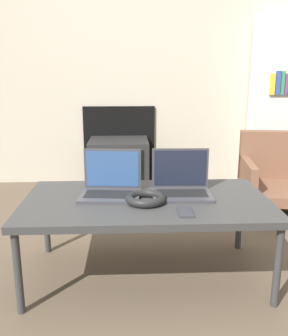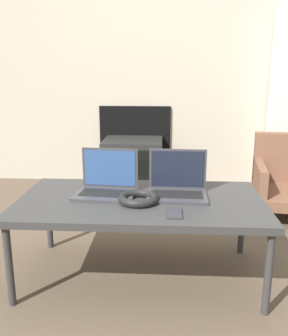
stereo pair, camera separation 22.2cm
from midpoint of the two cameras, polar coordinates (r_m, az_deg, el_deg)
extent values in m
plane|color=brown|center=(1.98, -2.73, -18.86)|extent=(14.00, 14.00, 0.00)
cube|color=#B7AD99|center=(3.71, -2.89, 17.80)|extent=(7.00, 0.06, 2.60)
cube|color=black|center=(3.74, -5.49, 3.54)|extent=(0.70, 0.03, 0.76)
cube|color=#333333|center=(1.96, -2.87, -5.26)|extent=(1.28, 0.69, 0.04)
cylinder|color=#333333|center=(1.88, -22.01, -14.72)|extent=(0.04, 0.04, 0.41)
cylinder|color=#333333|center=(1.87, 16.45, -14.39)|extent=(0.04, 0.04, 0.41)
cylinder|color=#333333|center=(2.41, -17.28, -7.75)|extent=(0.04, 0.04, 0.41)
cylinder|color=#333333|center=(2.40, 11.80, -7.46)|extent=(0.04, 0.04, 0.41)
cube|color=#38383D|center=(2.00, -8.37, -4.25)|extent=(0.33, 0.26, 0.02)
cube|color=black|center=(1.99, -8.38, -4.01)|extent=(0.28, 0.15, 0.00)
cube|color=#38383D|center=(2.07, -7.89, -0.14)|extent=(0.31, 0.04, 0.22)
cube|color=#2D4C7F|center=(2.06, -7.90, -0.17)|extent=(0.29, 0.03, 0.20)
cube|color=#38383D|center=(1.99, 2.64, -4.14)|extent=(0.32, 0.24, 0.02)
cube|color=black|center=(1.99, 2.64, -3.90)|extent=(0.27, 0.14, 0.00)
cube|color=#38383D|center=(2.07, 2.49, -0.02)|extent=(0.31, 0.02, 0.22)
cube|color=black|center=(2.06, 2.51, -0.06)|extent=(0.29, 0.01, 0.20)
torus|color=black|center=(1.90, -3.10, -4.72)|extent=(0.21, 0.21, 0.04)
cube|color=#333338|center=(1.77, 2.72, -6.74)|extent=(0.07, 0.14, 0.01)
cube|color=black|center=(3.52, -5.63, 0.49)|extent=(0.54, 0.48, 0.47)
cube|color=black|center=(3.29, -5.85, -0.53)|extent=(0.45, 0.01, 0.37)
cube|color=brown|center=(3.14, 18.75, -3.40)|extent=(0.72, 0.68, 0.08)
cube|color=brown|center=(3.32, 18.10, 1.91)|extent=(0.66, 0.18, 0.40)
cube|color=brown|center=(3.04, 13.57, -0.83)|extent=(0.13, 0.55, 0.20)
cylinder|color=#4C3828|center=(2.86, 15.20, -7.04)|extent=(0.04, 0.04, 0.12)
cylinder|color=#4C3828|center=(3.31, 12.62, -3.87)|extent=(0.04, 0.04, 0.12)
cube|color=silver|center=(3.78, 19.60, 9.40)|extent=(0.67, 0.30, 1.61)
cube|color=gold|center=(3.54, 17.29, 12.11)|extent=(0.04, 0.02, 0.19)
cube|color=#2D479E|center=(3.56, 18.05, 12.23)|extent=(0.04, 0.02, 0.21)
cube|color=#337F42|center=(3.57, 18.70, 12.17)|extent=(0.03, 0.02, 0.21)
cube|color=#6B387F|center=(3.59, 19.24, 11.96)|extent=(0.03, 0.02, 0.18)
camera|label=1|loc=(0.11, -92.86, -0.74)|focal=40.00mm
camera|label=2|loc=(0.11, 87.14, 0.74)|focal=40.00mm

